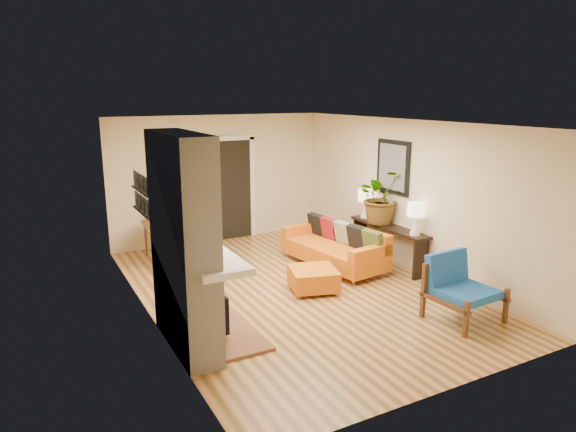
% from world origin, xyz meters
% --- Properties ---
extents(room_shell, '(6.50, 6.50, 6.50)m').
position_xyz_m(room_shell, '(0.60, 2.63, 1.24)').
color(room_shell, tan).
rests_on(room_shell, ground).
extents(fireplace, '(1.09, 1.68, 2.60)m').
position_xyz_m(fireplace, '(-2.00, -1.00, 1.24)').
color(fireplace, white).
rests_on(fireplace, ground).
extents(sofa, '(1.13, 2.12, 0.80)m').
position_xyz_m(sofa, '(1.24, 0.66, 0.35)').
color(sofa, silver).
rests_on(sofa, ground).
extents(ottoman, '(0.87, 0.87, 0.36)m').
position_xyz_m(ottoman, '(0.24, -0.19, 0.21)').
color(ottoman, silver).
rests_on(ottoman, ground).
extents(blue_chair, '(0.91, 0.89, 0.89)m').
position_xyz_m(blue_chair, '(1.48, -1.96, 0.48)').
color(blue_chair, brown).
rests_on(blue_chair, ground).
extents(dining_table, '(0.75, 1.60, 0.85)m').
position_xyz_m(dining_table, '(-1.36, 2.43, 0.56)').
color(dining_table, brown).
rests_on(dining_table, ground).
extents(console_table, '(0.34, 1.85, 0.72)m').
position_xyz_m(console_table, '(2.07, 0.26, 0.58)').
color(console_table, black).
rests_on(console_table, ground).
extents(lamp_near, '(0.30, 0.30, 0.54)m').
position_xyz_m(lamp_near, '(2.07, -0.42, 1.06)').
color(lamp_near, white).
rests_on(lamp_near, console_table).
extents(lamp_far, '(0.30, 0.30, 0.54)m').
position_xyz_m(lamp_far, '(2.07, 0.96, 1.06)').
color(lamp_far, white).
rests_on(lamp_far, console_table).
extents(houseplant, '(1.00, 0.90, 0.99)m').
position_xyz_m(houseplant, '(2.06, 0.48, 1.22)').
color(houseplant, '#1E5919').
rests_on(houseplant, console_table).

